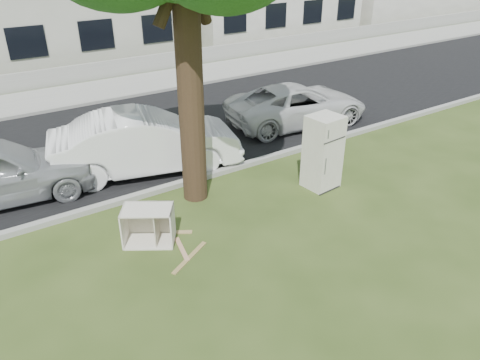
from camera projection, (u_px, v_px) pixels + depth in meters
ground at (255, 227)px, 9.55m from camera, size 120.00×120.00×0.00m
road at (140, 134)px, 13.97m from camera, size 120.00×7.00×0.01m
kerb_near at (197, 181)px, 11.36m from camera, size 120.00×0.18×0.12m
kerb_far at (101, 103)px, 16.60m from camera, size 120.00×0.18×0.12m
sidewalk at (88, 93)px, 17.66m from camera, size 120.00×2.80×0.01m
low_wall at (74, 74)px, 18.68m from camera, size 120.00×0.15×0.70m
fridge at (323, 152)px, 10.74m from camera, size 0.78×0.73×1.74m
cabinet at (148, 225)px, 8.94m from camera, size 1.12×1.01×0.74m
plank_a at (190, 257)px, 8.65m from camera, size 0.98×0.61×0.02m
plank_b at (167, 232)px, 9.36m from camera, size 0.93×0.61×0.02m
plank_c at (182, 249)px, 8.88m from camera, size 0.24×0.78×0.02m
car_center at (146, 142)px, 11.55m from camera, size 4.86×2.69×1.52m
car_right at (297, 104)px, 14.52m from camera, size 4.72×2.66×1.24m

